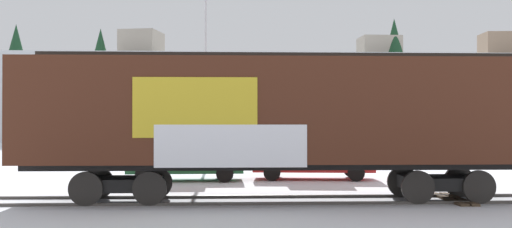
% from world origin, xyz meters
% --- Properties ---
extents(ground_plane, '(260.00, 260.00, 0.00)m').
position_xyz_m(ground_plane, '(0.00, 0.00, 0.00)').
color(ground_plane, silver).
extents(track, '(60.01, 2.68, 0.08)m').
position_xyz_m(track, '(-1.56, 0.01, 0.04)').
color(track, '#4C4742').
rests_on(track, ground_plane).
extents(freight_car, '(14.50, 3.16, 4.21)m').
position_xyz_m(freight_car, '(-0.16, -0.00, 2.47)').
color(freight_car, '#472316').
rests_on(freight_car, ground_plane).
extents(flagpole, '(1.17, 1.33, 9.60)m').
position_xyz_m(flagpole, '(-2.95, 9.88, 6.17)').
color(flagpole, silver).
rests_on(flagpole, ground_plane).
extents(hillside, '(152.45, 29.36, 13.86)m').
position_xyz_m(hillside, '(-0.02, 59.10, 4.78)').
color(hillside, silver).
rests_on(hillside, ground_plane).
extents(parked_car_green, '(4.37, 2.02, 1.69)m').
position_xyz_m(parked_car_green, '(-3.39, 5.81, 0.85)').
color(parked_car_green, '#1E5933').
rests_on(parked_car_green, ground_plane).
extents(parked_car_red, '(4.77, 2.24, 1.76)m').
position_xyz_m(parked_car_red, '(1.55, 6.11, 0.87)').
color(parked_car_red, '#B21E1E').
rests_on(parked_car_red, ground_plane).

